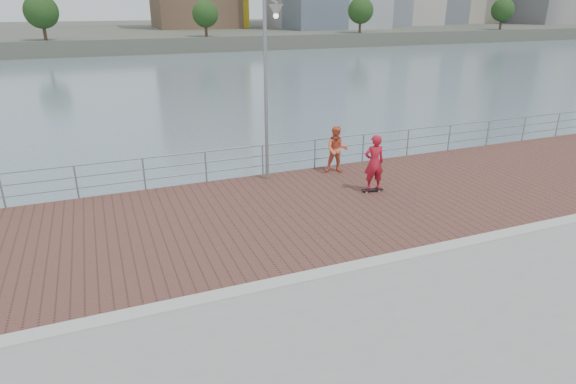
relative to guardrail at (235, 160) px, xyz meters
name	(u,v)px	position (x,y,z in m)	size (l,w,h in m)	color
water	(319,346)	(0.00, -7.00, -2.69)	(400.00, 400.00, 0.00)	slate
brick_lane	(268,214)	(0.00, -3.40, -0.68)	(40.00, 6.80, 0.02)	brown
curb	(321,274)	(0.00, -7.00, -0.66)	(40.00, 0.40, 0.06)	#B7B5AD
far_shore	(104,32)	(0.00, 115.50, -1.44)	(320.00, 95.00, 2.50)	#4C5142
guardrail	(235,160)	(0.00, 0.00, 0.00)	(39.06, 0.06, 1.13)	#8C9EA8
street_lamp	(270,54)	(1.02, -0.94, 3.62)	(0.44, 1.29, 6.07)	gray
skateboard	(372,190)	(3.79, -2.96, -0.61)	(0.71, 0.28, 0.08)	black
skateboarder	(374,163)	(3.79, -2.96, 0.33)	(0.66, 0.44, 1.82)	red
bystander	(337,150)	(3.58, -0.78, 0.18)	(0.83, 0.65, 1.71)	#E76A44
shoreline_trees	(150,12)	(5.91, 70.00, 3.78)	(144.97, 5.13, 6.84)	#473323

